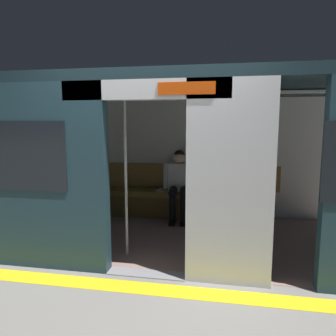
{
  "coord_description": "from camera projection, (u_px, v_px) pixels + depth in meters",
  "views": [
    {
      "loc": [
        -0.83,
        3.2,
        1.65
      ],
      "look_at": [
        -0.01,
        -1.23,
        1.01
      ],
      "focal_mm": 33.93,
      "sensor_mm": 36.0,
      "label": 1
    }
  ],
  "objects": [
    {
      "name": "platform_edge_strip",
      "position": [
        139.0,
        288.0,
        3.2
      ],
      "size": [
        8.0,
        0.24,
        0.01
      ],
      "primitive_type": "cube",
      "color": "yellow",
      "rests_on": "ground_plane"
    },
    {
      "name": "ground_plane",
      "position": [
        147.0,
        274.0,
        3.49
      ],
      "size": [
        60.0,
        60.0,
        0.0
      ],
      "primitive_type": "plane",
      "color": "gray"
    },
    {
      "name": "grab_pole_door",
      "position": [
        126.0,
        174.0,
        3.88
      ],
      "size": [
        0.04,
        0.04,
        2.06
      ],
      "primitive_type": "cylinder",
      "color": "silver",
      "rests_on": "ground_plane"
    },
    {
      "name": "train_car",
      "position": [
        163.0,
        137.0,
        4.43
      ],
      "size": [
        6.4,
        2.69,
        2.2
      ],
      "color": "silver",
      "rests_on": "ground_plane"
    },
    {
      "name": "person_seated",
      "position": [
        179.0,
        180.0,
        5.46
      ],
      "size": [
        0.55,
        0.7,
        1.19
      ],
      "color": "silver",
      "rests_on": "ground_plane"
    },
    {
      "name": "bench_seat",
      "position": [
        177.0,
        198.0,
        5.56
      ],
      "size": [
        2.6,
        0.44,
        0.46
      ],
      "color": "olive",
      "rests_on": "ground_plane"
    },
    {
      "name": "book",
      "position": [
        162.0,
        190.0,
        5.63
      ],
      "size": [
        0.17,
        0.24,
        0.03
      ],
      "primitive_type": "cube",
      "rotation": [
        0.0,
        0.0,
        -0.12
      ],
      "color": "silver",
      "rests_on": "bench_seat"
    },
    {
      "name": "handbag",
      "position": [
        200.0,
        187.0,
        5.49
      ],
      "size": [
        0.26,
        0.15,
        0.17
      ],
      "color": "#262D4C",
      "rests_on": "bench_seat"
    }
  ]
}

